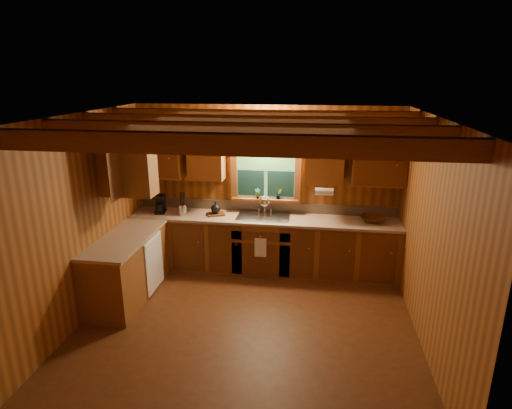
{
  "coord_description": "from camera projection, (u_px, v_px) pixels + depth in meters",
  "views": [
    {
      "loc": [
        0.8,
        -4.63,
        3.05
      ],
      "look_at": [
        0.0,
        0.8,
        1.35
      ],
      "focal_mm": 29.71,
      "sensor_mm": 36.0,
      "label": 1
    }
  ],
  "objects": [
    {
      "name": "ceiling_beams",
      "position": [
        245.0,
        127.0,
        4.65
      ],
      "size": [
        4.2,
        2.54,
        0.18
      ],
      "color": "brown",
      "rests_on": "room"
    },
    {
      "name": "countertop",
      "position": [
        229.0,
        223.0,
        6.42
      ],
      "size": [
        4.2,
        2.24,
        0.04
      ],
      "color": "tan",
      "rests_on": "base_cabinets"
    },
    {
      "name": "upper_cabinets",
      "position": [
        224.0,
        159.0,
        6.27
      ],
      "size": [
        4.19,
        1.77,
        0.78
      ],
      "color": "brown",
      "rests_on": "room"
    },
    {
      "name": "window_sill",
      "position": [
        265.0,
        200.0,
        6.78
      ],
      "size": [
        1.06,
        0.14,
        0.04
      ],
      "primitive_type": "cube",
      "color": "brown",
      "rests_on": "room"
    },
    {
      "name": "potted_plant_left",
      "position": [
        258.0,
        194.0,
        6.73
      ],
      "size": [
        0.1,
        0.08,
        0.17
      ],
      "primitive_type": "imported",
      "rotation": [
        0.0,
        0.0,
        0.2
      ],
      "color": "#572D12",
      "rests_on": "window_sill"
    },
    {
      "name": "dish_towel",
      "position": [
        260.0,
        248.0,
        6.43
      ],
      "size": [
        0.18,
        0.01,
        0.3
      ],
      "primitive_type": "cube",
      "color": "white",
      "rests_on": "base_cabinets"
    },
    {
      "name": "wall_sconce",
      "position": [
        265.0,
        135.0,
        6.4
      ],
      "size": [
        0.45,
        0.21,
        0.17
      ],
      "color": "black",
      "rests_on": "room"
    },
    {
      "name": "utensil_crock",
      "position": [
        182.0,
        209.0,
        6.73
      ],
      "size": [
        0.13,
        0.13,
        0.37
      ],
      "rotation": [
        0.0,
        0.0,
        -0.25
      ],
      "color": "silver",
      "rests_on": "countertop"
    },
    {
      "name": "teakettle",
      "position": [
        216.0,
        209.0,
        6.7
      ],
      "size": [
        0.15,
        0.15,
        0.19
      ],
      "rotation": [
        0.0,
        0.0,
        0.15
      ],
      "color": "black",
      "rests_on": "cutting_board"
    },
    {
      "name": "coffee_maker",
      "position": [
        160.0,
        204.0,
        6.81
      ],
      "size": [
        0.16,
        0.21,
        0.29
      ],
      "rotation": [
        0.0,
        0.0,
        0.2
      ],
      "color": "black",
      "rests_on": "countertop"
    },
    {
      "name": "room",
      "position": [
        246.0,
        228.0,
        5.0
      ],
      "size": [
        4.2,
        4.2,
        4.2
      ],
      "color": "#522C13",
      "rests_on": "ground"
    },
    {
      "name": "base_cabinets",
      "position": [
        229.0,
        251.0,
        6.54
      ],
      "size": [
        4.2,
        2.22,
        0.86
      ],
      "color": "brown",
      "rests_on": "ground"
    },
    {
      "name": "wicker_basket",
      "position": [
        372.0,
        219.0,
        6.4
      ],
      "size": [
        0.41,
        0.41,
        0.09
      ],
      "primitive_type": "imported",
      "rotation": [
        0.0,
        0.0,
        -0.18
      ],
      "color": "#48230C",
      "rests_on": "countertop"
    },
    {
      "name": "potted_plant_right",
      "position": [
        279.0,
        194.0,
        6.71
      ],
      "size": [
        0.12,
        0.11,
        0.17
      ],
      "primitive_type": "imported",
      "rotation": [
        0.0,
        0.0,
        0.4
      ],
      "color": "#572D12",
      "rests_on": "window_sill"
    },
    {
      "name": "backsplash",
      "position": [
        266.0,
        207.0,
        6.88
      ],
      "size": [
        4.2,
        0.02,
        0.16
      ],
      "primitive_type": "cube",
      "color": "tan",
      "rests_on": "room"
    },
    {
      "name": "dishwasher_panel",
      "position": [
        154.0,
        263.0,
        6.11
      ],
      "size": [
        0.02,
        0.6,
        0.8
      ],
      "primitive_type": "cube",
      "color": "white",
      "rests_on": "base_cabinets"
    },
    {
      "name": "sink",
      "position": [
        263.0,
        220.0,
        6.65
      ],
      "size": [
        0.82,
        0.48,
        0.43
      ],
      "color": "silver",
      "rests_on": "countertop"
    },
    {
      "name": "paper_towel_roll",
      "position": [
        324.0,
        192.0,
        6.3
      ],
      "size": [
        0.27,
        0.11,
        0.11
      ],
      "primitive_type": "cylinder",
      "rotation": [
        0.0,
        1.57,
        0.0
      ],
      "color": "white",
      "rests_on": "upper_cabinets"
    },
    {
      "name": "cutting_board",
      "position": [
        216.0,
        214.0,
        6.73
      ],
      "size": [
        0.33,
        0.28,
        0.02
      ],
      "primitive_type": "cube",
      "rotation": [
        0.0,
        0.0,
        0.38
      ],
      "color": "#572D12",
      "rests_on": "countertop"
    },
    {
      "name": "window",
      "position": [
        266.0,
        174.0,
        6.7
      ],
      "size": [
        1.12,
        0.08,
        1.0
      ],
      "color": "brown",
      "rests_on": "room"
    }
  ]
}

